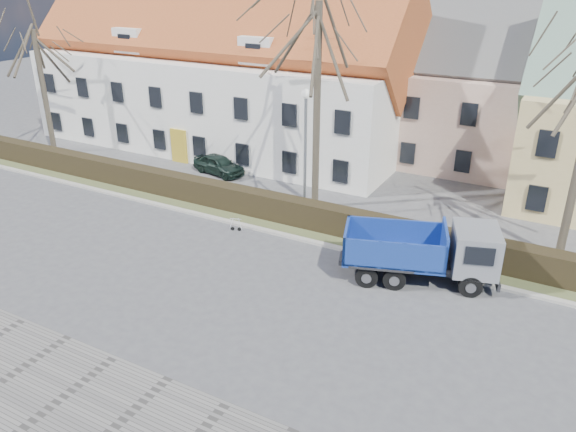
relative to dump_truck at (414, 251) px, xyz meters
The scene contains 13 objects.
ground 6.18m from the dump_truck, 142.95° to the right, with size 120.00×120.00×0.00m, color #4A4A4D.
sidewalk_near 13.13m from the dump_truck, 111.67° to the right, with size 80.00×5.00×0.08m, color slate.
curb_far 5.07m from the dump_truck, 168.79° to the left, with size 80.00×0.30×0.12m, color #A6A197.
grass_strip 5.60m from the dump_truck, 152.08° to the left, with size 80.00×3.00×0.10m, color #4C5530.
hedge 5.41m from the dump_truck, 153.97° to the left, with size 60.00×0.90×1.30m, color black.
building_white 21.97m from the dump_truck, 145.27° to the left, with size 26.80×10.80×9.50m, color white, non-canonical shape.
building_pink 16.60m from the dump_truck, 92.89° to the left, with size 10.80×8.80×8.00m, color #C8A08D, non-canonical shape.
tree_0 27.51m from the dump_truck, 169.74° to the left, with size 7.20×7.20×9.90m, color #3F372B, non-canonical shape.
tree_1 9.78m from the dump_truck, 144.57° to the left, with size 9.20×9.20×12.65m, color #3F372B, non-canonical shape.
dump_truck is the anchor object (origin of this frame).
streetlight 7.76m from the dump_truck, 153.35° to the left, with size 0.52×0.52×6.65m, color gray, non-canonical shape.
cart_frame 9.18m from the dump_truck, behind, with size 0.80×0.46×0.73m, color silver, non-canonical shape.
parked_car_a 15.80m from the dump_truck, 154.98° to the left, with size 1.42×3.53×1.20m, color black.
Camera 1 is at (9.91, -16.44, 11.90)m, focal length 35.00 mm.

